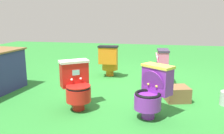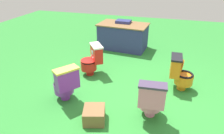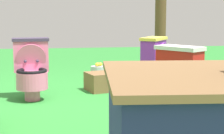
{
  "view_description": "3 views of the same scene",
  "coord_description": "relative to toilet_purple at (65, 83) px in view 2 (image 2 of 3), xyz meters",
  "views": [
    {
      "loc": [
        -4.41,
        -0.48,
        1.4
      ],
      "look_at": [
        -0.15,
        0.38,
        0.44
      ],
      "focal_mm": 38.05,
      "sensor_mm": 36.0,
      "label": 1
    },
    {
      "loc": [
        0.49,
        -3.2,
        2.32
      ],
      "look_at": [
        -0.6,
        0.44,
        0.4
      ],
      "focal_mm": 32.12,
      "sensor_mm": 36.0,
      "label": 2
    },
    {
      "loc": [
        0.07,
        4.08,
        1.03
      ],
      "look_at": [
        -0.53,
        0.22,
        0.46
      ],
      "focal_mm": 60.28,
      "sensor_mm": 36.0,
      "label": 3
    }
  ],
  "objects": [
    {
      "name": "toilet_pink",
      "position": [
        1.59,
        -0.04,
        0.0
      ],
      "size": [
        0.45,
        0.52,
        0.73
      ],
      "rotation": [
        0.0,
        0.0,
        0.08
      ],
      "color": "pink",
      "rests_on": "ground"
    },
    {
      "name": "small_crate",
      "position": [
        0.72,
        -0.39,
        -0.25
      ],
      "size": [
        0.44,
        0.45,
        0.24
      ],
      "primitive_type": "cube",
      "rotation": [
        0.0,
        0.0,
        4.99
      ],
      "color": "brown",
      "rests_on": "ground"
    },
    {
      "name": "toilet_red",
      "position": [
        0.09,
        1.13,
        -0.0
      ],
      "size": [
        0.63,
        0.61,
        0.73
      ],
      "rotation": [
        0.0,
        0.0,
        2.2
      ],
      "color": "red",
      "rests_on": "ground"
    },
    {
      "name": "toilet_purple",
      "position": [
        0.0,
        0.0,
        0.0
      ],
      "size": [
        0.63,
        0.61,
        0.73
      ],
      "rotation": [
        0.0,
        0.0,
        0.94
      ],
      "color": "purple",
      "rests_on": "ground"
    },
    {
      "name": "vendor_table",
      "position": [
        0.37,
        2.99,
        0.02
      ],
      "size": [
        1.53,
        0.99,
        0.85
      ],
      "rotation": [
        0.0,
        0.0,
        -0.09
      ],
      "color": "navy",
      "rests_on": "ground"
    },
    {
      "name": "toilet_orange",
      "position": [
        2.05,
        1.04,
        0.0
      ],
      "size": [
        0.5,
        0.44,
        0.73
      ],
      "rotation": [
        0.0,
        0.0,
        4.72
      ],
      "color": "orange",
      "rests_on": "ground"
    },
    {
      "name": "ground",
      "position": [
        1.25,
        0.41,
        -0.37
      ],
      "size": [
        14.0,
        14.0,
        0.0
      ],
      "primitive_type": "plane",
      "color": "#2D8433"
    }
  ]
}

